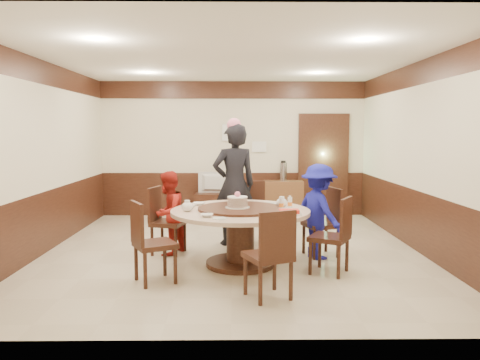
{
  "coord_description": "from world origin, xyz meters",
  "views": [
    {
      "loc": [
        0.03,
        -6.83,
        1.78
      ],
      "look_at": [
        0.11,
        -0.36,
        1.1
      ],
      "focal_mm": 35.0,
      "sensor_mm": 36.0,
      "label": 1
    }
  ],
  "objects_px": {
    "thermos": "(283,172)",
    "person_standing": "(234,185)",
    "banquet_table": "(240,226)",
    "person_blue": "(319,211)",
    "birthday_cake": "(237,202)",
    "tv_stand": "(216,205)",
    "shrimp_platter": "(289,212)",
    "television": "(216,183)",
    "person_red": "(168,213)",
    "side_cabinet": "(283,199)"
  },
  "relations": [
    {
      "from": "thermos",
      "to": "person_standing",
      "type": "bearing_deg",
      "value": -113.22
    },
    {
      "from": "banquet_table",
      "to": "person_standing",
      "type": "xyz_separation_m",
      "value": [
        -0.08,
        1.18,
        0.41
      ]
    },
    {
      "from": "person_blue",
      "to": "birthday_cake",
      "type": "height_order",
      "value": "person_blue"
    },
    {
      "from": "birthday_cake",
      "to": "tv_stand",
      "type": "height_order",
      "value": "birthday_cake"
    },
    {
      "from": "birthday_cake",
      "to": "shrimp_platter",
      "type": "relative_size",
      "value": 1.08
    },
    {
      "from": "television",
      "to": "thermos",
      "type": "xyz_separation_m",
      "value": [
        1.4,
        0.03,
        0.22
      ]
    },
    {
      "from": "television",
      "to": "birthday_cake",
      "type": "bearing_deg",
      "value": 103.86
    },
    {
      "from": "person_blue",
      "to": "tv_stand",
      "type": "distance_m",
      "value": 3.56
    },
    {
      "from": "person_red",
      "to": "person_blue",
      "type": "xyz_separation_m",
      "value": [
        2.13,
        -0.23,
        0.06
      ]
    },
    {
      "from": "side_cabinet",
      "to": "tv_stand",
      "type": "bearing_deg",
      "value": -178.78
    },
    {
      "from": "banquet_table",
      "to": "tv_stand",
      "type": "height_order",
      "value": "banquet_table"
    },
    {
      "from": "person_standing",
      "to": "side_cabinet",
      "type": "distance_m",
      "value": 2.64
    },
    {
      "from": "person_red",
      "to": "shrimp_platter",
      "type": "relative_size",
      "value": 4.03
    },
    {
      "from": "person_standing",
      "to": "side_cabinet",
      "type": "xyz_separation_m",
      "value": [
        1.02,
        2.36,
        -0.57
      ]
    },
    {
      "from": "banquet_table",
      "to": "person_red",
      "type": "bearing_deg",
      "value": 150.75
    },
    {
      "from": "person_standing",
      "to": "tv_stand",
      "type": "xyz_separation_m",
      "value": [
        -0.39,
        2.33,
        -0.69
      ]
    },
    {
      "from": "person_blue",
      "to": "shrimp_platter",
      "type": "height_order",
      "value": "person_blue"
    },
    {
      "from": "person_standing",
      "to": "thermos",
      "type": "relative_size",
      "value": 4.97
    },
    {
      "from": "person_standing",
      "to": "person_red",
      "type": "xyz_separation_m",
      "value": [
        -0.95,
        -0.6,
        -0.34
      ]
    },
    {
      "from": "birthday_cake",
      "to": "thermos",
      "type": "xyz_separation_m",
      "value": [
        0.97,
        3.56,
        0.09
      ]
    },
    {
      "from": "tv_stand",
      "to": "thermos",
      "type": "distance_m",
      "value": 1.56
    },
    {
      "from": "person_blue",
      "to": "television",
      "type": "relative_size",
      "value": 1.77
    },
    {
      "from": "person_standing",
      "to": "tv_stand",
      "type": "height_order",
      "value": "person_standing"
    },
    {
      "from": "thermos",
      "to": "banquet_table",
      "type": "bearing_deg",
      "value": -104.74
    },
    {
      "from": "shrimp_platter",
      "to": "tv_stand",
      "type": "bearing_deg",
      "value": 105.38
    },
    {
      "from": "birthday_cake",
      "to": "tv_stand",
      "type": "bearing_deg",
      "value": 96.94
    },
    {
      "from": "tv_stand",
      "to": "thermos",
      "type": "bearing_deg",
      "value": 1.23
    },
    {
      "from": "person_standing",
      "to": "tv_stand",
      "type": "distance_m",
      "value": 2.47
    },
    {
      "from": "person_red",
      "to": "person_blue",
      "type": "relative_size",
      "value": 0.91
    },
    {
      "from": "person_blue",
      "to": "thermos",
      "type": "relative_size",
      "value": 3.49
    },
    {
      "from": "birthday_cake",
      "to": "television",
      "type": "relative_size",
      "value": 0.43
    },
    {
      "from": "side_cabinet",
      "to": "banquet_table",
      "type": "bearing_deg",
      "value": -104.84
    },
    {
      "from": "person_red",
      "to": "banquet_table",
      "type": "bearing_deg",
      "value": 78.98
    },
    {
      "from": "person_standing",
      "to": "side_cabinet",
      "type": "height_order",
      "value": "person_standing"
    },
    {
      "from": "banquet_table",
      "to": "person_blue",
      "type": "bearing_deg",
      "value": 17.49
    },
    {
      "from": "person_blue",
      "to": "tv_stand",
      "type": "relative_size",
      "value": 1.56
    },
    {
      "from": "birthday_cake",
      "to": "side_cabinet",
      "type": "distance_m",
      "value": 3.72
    },
    {
      "from": "tv_stand",
      "to": "birthday_cake",
      "type": "bearing_deg",
      "value": -83.06
    },
    {
      "from": "person_blue",
      "to": "birthday_cake",
      "type": "relative_size",
      "value": 4.08
    },
    {
      "from": "person_blue",
      "to": "thermos",
      "type": "distance_m",
      "value": 3.21
    },
    {
      "from": "tv_stand",
      "to": "television",
      "type": "distance_m",
      "value": 0.47
    },
    {
      "from": "person_red",
      "to": "shrimp_platter",
      "type": "distance_m",
      "value": 1.89
    },
    {
      "from": "person_standing",
      "to": "shrimp_platter",
      "type": "bearing_deg",
      "value": 96.71
    },
    {
      "from": "person_standing",
      "to": "person_blue",
      "type": "bearing_deg",
      "value": 127.72
    },
    {
      "from": "person_standing",
      "to": "person_red",
      "type": "relative_size",
      "value": 1.56
    },
    {
      "from": "birthday_cake",
      "to": "tv_stand",
      "type": "xyz_separation_m",
      "value": [
        -0.43,
        3.53,
        -0.6
      ]
    },
    {
      "from": "banquet_table",
      "to": "birthday_cake",
      "type": "relative_size",
      "value": 5.62
    },
    {
      "from": "person_standing",
      "to": "side_cabinet",
      "type": "relative_size",
      "value": 2.36
    },
    {
      "from": "banquet_table",
      "to": "thermos",
      "type": "distance_m",
      "value": 3.69
    },
    {
      "from": "banquet_table",
      "to": "person_red",
      "type": "xyz_separation_m",
      "value": [
        -1.03,
        0.58,
        0.07
      ]
    }
  ]
}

